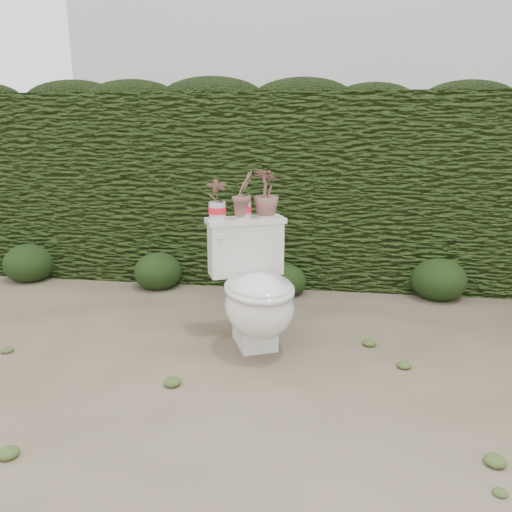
# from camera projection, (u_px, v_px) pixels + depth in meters

# --- Properties ---
(ground) EXTENTS (60.00, 60.00, 0.00)m
(ground) POSITION_uv_depth(u_px,v_px,m) (278.00, 345.00, 3.16)
(ground) COLOR gray
(ground) RESTS_ON ground
(hedge) EXTENTS (8.00, 1.00, 1.60)m
(hedge) POSITION_uv_depth(u_px,v_px,m) (297.00, 187.00, 4.48)
(hedge) COLOR #364F1A
(hedge) RESTS_ON ground
(house_wall) EXTENTS (8.00, 3.50, 4.00)m
(house_wall) POSITION_uv_depth(u_px,v_px,m) (350.00, 82.00, 8.29)
(house_wall) COLOR silver
(house_wall) RESTS_ON ground
(toilet) EXTENTS (0.69, 0.80, 0.78)m
(toilet) POSITION_uv_depth(u_px,v_px,m) (255.00, 292.00, 3.06)
(toilet) COLOR silver
(toilet) RESTS_ON ground
(potted_plant_left) EXTENTS (0.13, 0.09, 0.24)m
(potted_plant_left) POSITION_uv_depth(u_px,v_px,m) (217.00, 200.00, 3.10)
(potted_plant_left) COLOR #2C651F
(potted_plant_left) RESTS_ON toilet
(potted_plant_center) EXTENTS (0.17, 0.19, 0.28)m
(potted_plant_center) POSITION_uv_depth(u_px,v_px,m) (243.00, 196.00, 3.14)
(potted_plant_center) COLOR #2C651F
(potted_plant_center) RESTS_ON toilet
(potted_plant_right) EXTENTS (0.22, 0.22, 0.29)m
(potted_plant_right) POSITION_uv_depth(u_px,v_px,m) (266.00, 194.00, 3.17)
(potted_plant_right) COLOR #2C651F
(potted_plant_right) RESTS_ON toilet
(liriope_clump_0) EXTENTS (0.44, 0.44, 0.35)m
(liriope_clump_0) POSITION_uv_depth(u_px,v_px,m) (29.00, 260.00, 4.45)
(liriope_clump_0) COLOR #1F3512
(liriope_clump_0) RESTS_ON ground
(liriope_clump_1) EXTENTS (0.41, 0.41, 0.32)m
(liriope_clump_1) POSITION_uv_depth(u_px,v_px,m) (158.00, 268.00, 4.25)
(liriope_clump_1) COLOR #1F3512
(liriope_clump_1) RESTS_ON ground
(liriope_clump_2) EXTENTS (0.33, 0.33, 0.27)m
(liriope_clump_2) POSITION_uv_depth(u_px,v_px,m) (286.00, 277.00, 4.09)
(liriope_clump_2) COLOR #1F3512
(liriope_clump_2) RESTS_ON ground
(liriope_clump_3) EXTENTS (0.44, 0.44, 0.35)m
(liriope_clump_3) POSITION_uv_depth(u_px,v_px,m) (439.00, 276.00, 3.99)
(liriope_clump_3) COLOR #1F3512
(liriope_clump_3) RESTS_ON ground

